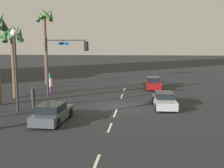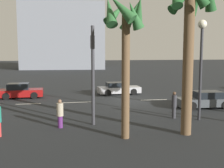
{
  "view_description": "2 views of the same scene",
  "coord_description": "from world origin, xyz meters",
  "px_view_note": "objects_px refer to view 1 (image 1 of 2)",
  "views": [
    {
      "loc": [
        -22.83,
        -1.96,
        5.28
      ],
      "look_at": [
        2.61,
        0.79,
        1.56
      ],
      "focal_mm": 44.13,
      "sensor_mm": 36.0,
      "label": 1
    },
    {
      "loc": [
        6.05,
        24.0,
        4.44
      ],
      "look_at": [
        1.7,
        0.13,
        1.56
      ],
      "focal_mm": 44.63,
      "sensor_mm": 36.0,
      "label": 2
    }
  ],
  "objects_px": {
    "pedestrian_3": "(50,80)",
    "palm_tree_0": "(13,42)",
    "pedestrian_2": "(33,97)",
    "palm_tree_1": "(45,27)",
    "car_1": "(153,83)",
    "traffic_signal": "(61,57)",
    "car_0": "(164,100)",
    "car_2": "(53,113)",
    "pedestrian_0": "(51,85)",
    "streetlamp": "(15,55)"
  },
  "relations": [
    {
      "from": "car_2",
      "to": "traffic_signal",
      "type": "height_order",
      "value": "traffic_signal"
    },
    {
      "from": "car_2",
      "to": "pedestrian_3",
      "type": "bearing_deg",
      "value": 19.37
    },
    {
      "from": "streetlamp",
      "to": "pedestrian_2",
      "type": "distance_m",
      "value": 3.85
    },
    {
      "from": "palm_tree_0",
      "to": "pedestrian_2",
      "type": "bearing_deg",
      "value": -139.76
    },
    {
      "from": "streetlamp",
      "to": "palm_tree_0",
      "type": "distance_m",
      "value": 6.35
    },
    {
      "from": "car_1",
      "to": "traffic_signal",
      "type": "xyz_separation_m",
      "value": [
        -5.89,
        9.41,
        3.36
      ]
    },
    {
      "from": "traffic_signal",
      "to": "palm_tree_0",
      "type": "distance_m",
      "value": 4.77
    },
    {
      "from": "car_0",
      "to": "car_2",
      "type": "bearing_deg",
      "value": 123.75
    },
    {
      "from": "traffic_signal",
      "to": "pedestrian_0",
      "type": "bearing_deg",
      "value": 40.84
    },
    {
      "from": "pedestrian_3",
      "to": "palm_tree_1",
      "type": "relative_size",
      "value": 0.18
    },
    {
      "from": "pedestrian_0",
      "to": "pedestrian_3",
      "type": "distance_m",
      "value": 3.35
    },
    {
      "from": "car_1",
      "to": "palm_tree_0",
      "type": "height_order",
      "value": "palm_tree_0"
    },
    {
      "from": "car_2",
      "to": "pedestrian_2",
      "type": "relative_size",
      "value": 2.45
    },
    {
      "from": "pedestrian_3",
      "to": "palm_tree_0",
      "type": "distance_m",
      "value": 7.92
    },
    {
      "from": "traffic_signal",
      "to": "pedestrian_3",
      "type": "bearing_deg",
      "value": 29.84
    },
    {
      "from": "pedestrian_2",
      "to": "palm_tree_1",
      "type": "height_order",
      "value": "palm_tree_1"
    },
    {
      "from": "car_2",
      "to": "palm_tree_0",
      "type": "bearing_deg",
      "value": 38.88
    },
    {
      "from": "pedestrian_2",
      "to": "palm_tree_0",
      "type": "relative_size",
      "value": 0.25
    },
    {
      "from": "palm_tree_1",
      "to": "traffic_signal",
      "type": "bearing_deg",
      "value": -151.67
    },
    {
      "from": "pedestrian_3",
      "to": "traffic_signal",
      "type": "bearing_deg",
      "value": -150.16
    },
    {
      "from": "car_2",
      "to": "palm_tree_1",
      "type": "height_order",
      "value": "palm_tree_1"
    },
    {
      "from": "pedestrian_0",
      "to": "car_1",
      "type": "bearing_deg",
      "value": -71.53
    },
    {
      "from": "car_0",
      "to": "streetlamp",
      "type": "bearing_deg",
      "value": 104.25
    },
    {
      "from": "pedestrian_0",
      "to": "palm_tree_1",
      "type": "relative_size",
      "value": 0.17
    },
    {
      "from": "traffic_signal",
      "to": "pedestrian_3",
      "type": "xyz_separation_m",
      "value": [
        5.27,
        3.02,
        -3.03
      ]
    },
    {
      "from": "car_1",
      "to": "pedestrian_2",
      "type": "xyz_separation_m",
      "value": [
        -11.16,
        10.3,
        0.31
      ]
    },
    {
      "from": "car_2",
      "to": "car_1",
      "type": "bearing_deg",
      "value": -26.23
    },
    {
      "from": "car_1",
      "to": "pedestrian_3",
      "type": "height_order",
      "value": "pedestrian_3"
    },
    {
      "from": "car_1",
      "to": "traffic_signal",
      "type": "height_order",
      "value": "traffic_signal"
    },
    {
      "from": "palm_tree_1",
      "to": "car_1",
      "type": "bearing_deg",
      "value": -100.07
    },
    {
      "from": "pedestrian_3",
      "to": "pedestrian_0",
      "type": "bearing_deg",
      "value": -159.42
    },
    {
      "from": "traffic_signal",
      "to": "palm_tree_1",
      "type": "xyz_separation_m",
      "value": [
        8.37,
        4.51,
        3.42
      ]
    },
    {
      "from": "car_1",
      "to": "palm_tree_0",
      "type": "relative_size",
      "value": 0.57
    },
    {
      "from": "car_1",
      "to": "pedestrian_0",
      "type": "xyz_separation_m",
      "value": [
        -3.76,
        11.25,
        0.23
      ]
    },
    {
      "from": "palm_tree_0",
      "to": "car_0",
      "type": "bearing_deg",
      "value": -100.44
    },
    {
      "from": "car_1",
      "to": "car_0",
      "type": "bearing_deg",
      "value": -176.56
    },
    {
      "from": "palm_tree_0",
      "to": "pedestrian_3",
      "type": "bearing_deg",
      "value": -12.23
    },
    {
      "from": "car_0",
      "to": "traffic_signal",
      "type": "height_order",
      "value": "traffic_signal"
    },
    {
      "from": "pedestrian_2",
      "to": "car_2",
      "type": "bearing_deg",
      "value": -142.66
    },
    {
      "from": "palm_tree_1",
      "to": "streetlamp",
      "type": "bearing_deg",
      "value": -168.99
    },
    {
      "from": "palm_tree_1",
      "to": "pedestrian_0",
      "type": "bearing_deg",
      "value": -156.85
    },
    {
      "from": "streetlamp",
      "to": "car_2",
      "type": "bearing_deg",
      "value": -123.49
    },
    {
      "from": "pedestrian_0",
      "to": "car_0",
      "type": "bearing_deg",
      "value": -116.51
    },
    {
      "from": "pedestrian_0",
      "to": "palm_tree_0",
      "type": "xyz_separation_m",
      "value": [
        -3.25,
        2.56,
        4.6
      ]
    },
    {
      "from": "car_0",
      "to": "palm_tree_0",
      "type": "relative_size",
      "value": 0.61
    },
    {
      "from": "car_0",
      "to": "pedestrian_0",
      "type": "relative_size",
      "value": 2.63
    },
    {
      "from": "pedestrian_2",
      "to": "palm_tree_0",
      "type": "distance_m",
      "value": 7.07
    },
    {
      "from": "pedestrian_3",
      "to": "palm_tree_0",
      "type": "xyz_separation_m",
      "value": [
        -6.38,
        1.38,
        4.49
      ]
    },
    {
      "from": "car_1",
      "to": "palm_tree_1",
      "type": "height_order",
      "value": "palm_tree_1"
    },
    {
      "from": "palm_tree_0",
      "to": "traffic_signal",
      "type": "bearing_deg",
      "value": -75.81
    }
  ]
}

